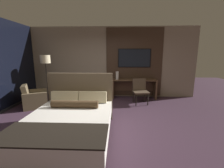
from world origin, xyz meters
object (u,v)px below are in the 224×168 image
at_px(bed, 70,123).
at_px(tv, 134,58).
at_px(floor_lamp, 45,63).
at_px(vase_tall, 117,75).
at_px(desk_chair, 140,89).
at_px(desk, 134,85).
at_px(armchair_by_window, 35,99).

bearing_deg(bed, tv, 62.86).
height_order(floor_lamp, vase_tall, floor_lamp).
distance_m(bed, desk_chair, 2.99).
xyz_separation_m(desk, vase_tall, (-0.67, -0.07, 0.41)).
relative_size(desk_chair, armchair_by_window, 0.89).
xyz_separation_m(armchair_by_window, floor_lamp, (0.21, 0.53, 1.17)).
bearing_deg(floor_lamp, bed, -56.39).
bearing_deg(armchair_by_window, floor_lamp, -48.04).
relative_size(tv, armchair_by_window, 1.32).
xyz_separation_m(bed, armchair_by_window, (-1.77, 1.82, -0.05)).
distance_m(tv, armchair_by_window, 3.90).
bearing_deg(bed, desk, 61.49).
height_order(desk, desk_chair, desk_chair).
bearing_deg(desk, floor_lamp, -168.41).
relative_size(desk, tv, 1.34).
relative_size(bed, vase_tall, 6.78).
distance_m(desk, tv, 1.09).
bearing_deg(vase_tall, floor_lamp, -166.87).
xyz_separation_m(bed, tv, (1.63, 3.19, 1.27)).
height_order(bed, desk, bed).
distance_m(armchair_by_window, floor_lamp, 1.30).
xyz_separation_m(desk_chair, floor_lamp, (-3.34, -0.04, 0.91)).
relative_size(desk, vase_tall, 5.41).
xyz_separation_m(tv, vase_tall, (-0.67, -0.25, -0.67)).
distance_m(armchair_by_window, vase_tall, 3.02).
bearing_deg(tv, vase_tall, -159.83).
bearing_deg(armchair_by_window, bed, -162.66).
distance_m(tv, desk_chair, 1.34).
bearing_deg(desk, tv, 90.00).
height_order(tv, floor_lamp, tv).
height_order(tv, armchair_by_window, tv).
distance_m(bed, armchair_by_window, 2.54).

